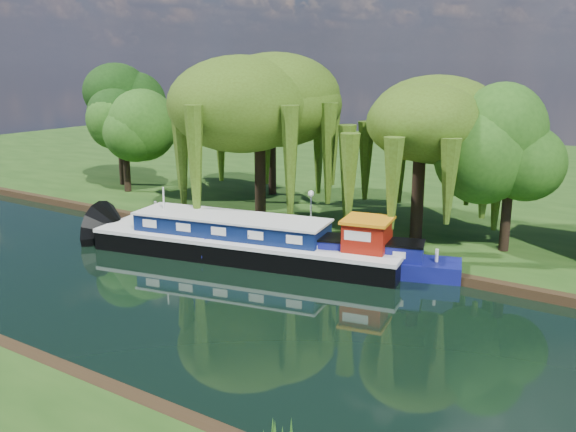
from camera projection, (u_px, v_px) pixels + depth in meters
The scene contains 14 objects.
ground at pixel (181, 292), 29.43m from camera, with size 120.00×120.00×0.00m, color black.
far_bank at pixel (446, 176), 56.78m from camera, with size 120.00×52.00×0.45m, color #1B3E10.
dutch_barge at pixel (249, 241), 34.25m from camera, with size 17.53×7.28×3.61m.
narrowboat at pixel (336, 257), 32.47m from camera, with size 12.37×5.91×1.80m.
red_dinghy at pixel (174, 239), 37.96m from camera, with size 1.91×2.68×0.55m, color maroon.
willow_left at pixel (259, 105), 39.53m from camera, with size 8.19×8.19×9.82m.
willow_right at pixel (421, 133), 35.04m from camera, with size 6.74×6.74×8.21m.
tree_far_left at pixel (124, 124), 48.12m from camera, with size 4.63×4.63×7.47m.
tree_far_back at pixel (119, 109), 50.61m from camera, with size 5.13×5.13×8.63m.
tree_far_mid at pixel (272, 117), 46.92m from camera, with size 5.11×5.11×8.36m.
tree_far_right at pixel (511, 154), 32.97m from camera, with size 4.61×4.61×7.54m.
lamppost at pixel (311, 200), 37.04m from camera, with size 0.36×0.36×2.56m.
mooring_posts at pixel (276, 230), 36.24m from camera, with size 19.16×0.16×1.00m.
reeds_near at pixel (175, 393), 19.47m from camera, with size 33.70×1.50×1.10m.
Camera 1 is at (19.55, -20.27, 10.46)m, focal length 40.00 mm.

